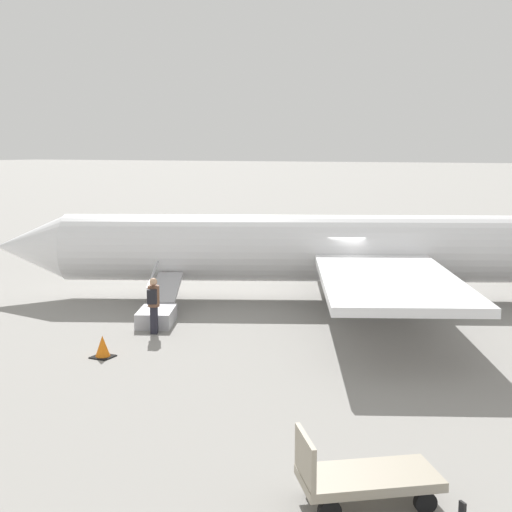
{
  "coord_description": "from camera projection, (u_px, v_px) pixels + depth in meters",
  "views": [
    {
      "loc": [
        -9.07,
        25.17,
        5.61
      ],
      "look_at": [
        2.5,
        2.02,
        1.75
      ],
      "focal_mm": 50.0,
      "sensor_mm": 36.0,
      "label": 1
    }
  ],
  "objects": [
    {
      "name": "traffic_cone_near_stairs",
      "position": [
        103.0,
        347.0,
        19.42
      ],
      "size": [
        0.55,
        0.55,
        0.61
      ],
      "color": "black",
      "rests_on": "ground"
    },
    {
      "name": "boarding_stairs",
      "position": [
        159.0,
        310.0,
        23.52
      ],
      "size": [
        2.6,
        4.07,
        1.66
      ],
      "rotation": [
        0.0,
        0.0,
        -1.14
      ],
      "color": "#B2B2B7",
      "rests_on": "ground"
    },
    {
      "name": "luggage_cart",
      "position": [
        361.0,
        477.0,
        11.32
      ],
      "size": [
        2.42,
        2.19,
        1.22
      ],
      "rotation": [
        0.0,
        0.0,
        0.64
      ],
      "color": "#9E937F",
      "rests_on": "ground"
    },
    {
      "name": "passenger",
      "position": [
        154.0,
        302.0,
        21.82
      ],
      "size": [
        0.46,
        0.57,
        1.74
      ],
      "rotation": [
        0.0,
        0.0,
        -1.14
      ],
      "color": "#23232D",
      "rests_on": "ground"
    },
    {
      "name": "airplane_main",
      "position": [
        363.0,
        248.0,
        26.78
      ],
      "size": [
        25.4,
        19.82,
        6.6
      ],
      "rotation": [
        0.0,
        0.0,
        0.43
      ],
      "color": "white",
      "rests_on": "ground"
    },
    {
      "name": "ground_plane",
      "position": [
        338.0,
        299.0,
        27.1
      ],
      "size": [
        600.0,
        600.0,
        0.0
      ],
      "primitive_type": "plane",
      "color": "gray"
    }
  ]
}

